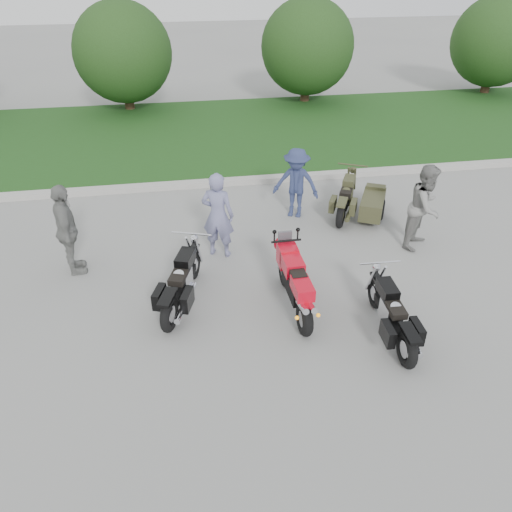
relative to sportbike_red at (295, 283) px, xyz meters
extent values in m
plane|color=gray|center=(-0.45, -0.35, -0.57)|extent=(80.00, 80.00, 0.00)
cube|color=#ADAAA3|center=(-0.45, 5.65, -0.49)|extent=(60.00, 0.30, 0.15)
cube|color=#1F4F1B|center=(-0.45, 9.80, -0.50)|extent=(60.00, 8.00, 0.14)
cylinder|color=#3F2B1C|center=(-3.45, 13.15, 0.03)|extent=(0.36, 0.36, 1.20)
sphere|color=#203B15|center=(-3.45, 13.15, 1.63)|extent=(3.60, 3.60, 3.60)
cylinder|color=#3F2B1C|center=(3.55, 13.15, 0.03)|extent=(0.36, 0.36, 1.20)
sphere|color=#203B15|center=(3.55, 13.15, 1.63)|extent=(3.60, 3.60, 3.60)
cylinder|color=#3F2B1C|center=(11.55, 13.15, 0.03)|extent=(0.36, 0.36, 1.20)
sphere|color=#203B15|center=(11.55, 13.15, 1.63)|extent=(3.60, 3.60, 3.60)
torus|color=black|center=(0.01, -0.68, -0.26)|extent=(0.20, 0.62, 0.61)
torus|color=black|center=(-0.02, 0.76, -0.27)|extent=(0.13, 0.60, 0.59)
cube|color=black|center=(0.00, -0.01, -0.03)|extent=(0.29, 0.90, 0.35)
cube|color=red|center=(0.00, 0.22, 0.24)|extent=(0.35, 0.55, 0.26)
cube|color=red|center=(0.01, -0.45, 0.20)|extent=(0.31, 0.55, 0.22)
cube|color=black|center=(0.00, -0.14, 0.28)|extent=(0.26, 0.35, 0.10)
cube|color=red|center=(-0.01, 0.59, 0.20)|extent=(0.34, 0.40, 0.40)
cylinder|color=silver|center=(-0.05, -0.73, 0.04)|extent=(0.12, 0.46, 0.22)
cylinder|color=silver|center=(0.08, -0.73, 0.04)|extent=(0.12, 0.46, 0.22)
torus|color=black|center=(-2.21, -0.19, -0.24)|extent=(0.36, 0.67, 0.65)
torus|color=black|center=(-1.70, 1.30, -0.26)|extent=(0.31, 0.62, 0.61)
cube|color=black|center=(-1.95, 0.55, -0.17)|extent=(0.57, 1.15, 0.13)
cube|color=silver|center=(-1.95, 0.55, -0.09)|extent=(0.41, 0.50, 0.33)
cube|color=black|center=(-1.86, 0.83, 0.18)|extent=(0.42, 0.58, 0.21)
cube|color=black|center=(-2.00, 0.42, 0.08)|extent=(0.41, 0.54, 0.11)
cube|color=black|center=(-2.21, -0.19, 0.10)|extent=(0.37, 0.57, 0.06)
cylinder|color=silver|center=(-1.90, 0.18, -0.30)|extent=(0.43, 1.03, 0.10)
torus|color=black|center=(1.38, -1.66, -0.26)|extent=(0.18, 0.62, 0.62)
torus|color=black|center=(1.45, -0.16, -0.28)|extent=(0.13, 0.58, 0.58)
cube|color=black|center=(1.41, -0.91, -0.19)|extent=(0.25, 1.10, 0.13)
cube|color=silver|center=(1.41, -0.91, -0.12)|extent=(0.29, 0.42, 0.32)
cube|color=black|center=(1.43, -0.64, 0.14)|extent=(0.27, 0.51, 0.20)
cube|color=black|center=(1.41, -1.05, 0.05)|extent=(0.27, 0.46, 0.11)
cube|color=black|center=(1.38, -1.66, 0.07)|extent=(0.22, 0.51, 0.05)
cylinder|color=silver|center=(1.56, -1.24, -0.32)|extent=(0.13, 1.00, 0.09)
torus|color=black|center=(1.76, 2.80, -0.26)|extent=(0.42, 0.63, 0.62)
torus|color=black|center=(2.44, 4.15, -0.28)|extent=(0.36, 0.57, 0.59)
cube|color=black|center=(2.10, 3.48, -0.18)|extent=(0.68, 1.07, 0.13)
cube|color=#3D3E24|center=(2.10, 3.48, -0.11)|extent=(0.43, 0.49, 0.32)
cube|color=#3D3E24|center=(2.22, 3.72, 0.15)|extent=(0.46, 0.57, 0.20)
cube|color=black|center=(2.04, 3.35, 0.05)|extent=(0.44, 0.53, 0.11)
cube|color=#3D3E24|center=(1.76, 2.80, 0.07)|extent=(0.41, 0.54, 0.06)
cylinder|color=#3D3E24|center=(2.10, 3.12, -0.31)|extent=(0.54, 0.94, 0.09)
cube|color=#3D3E24|center=(2.63, 3.11, -0.20)|extent=(0.99, 1.29, 0.41)
torus|color=black|center=(2.84, 3.00, -0.31)|extent=(0.33, 0.51, 0.51)
imported|color=#7778A2|center=(-1.13, 2.10, 0.35)|extent=(0.79, 0.66, 1.84)
imported|color=gray|center=(3.21, 1.76, 0.35)|extent=(1.13, 1.12, 1.84)
imported|color=navy|center=(0.86, 3.56, 0.27)|extent=(1.25, 1.03, 1.69)
imported|color=gray|center=(-4.05, 1.92, 0.36)|extent=(0.67, 1.17, 1.87)
camera|label=1|loc=(-1.87, -6.92, 5.04)|focal=35.00mm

